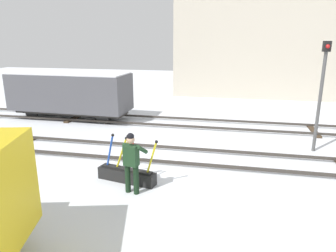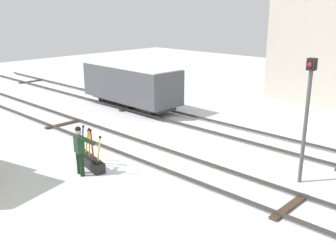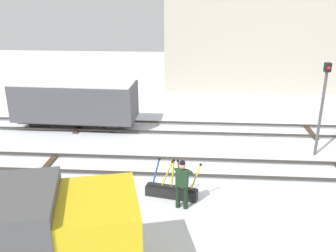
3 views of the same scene
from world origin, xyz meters
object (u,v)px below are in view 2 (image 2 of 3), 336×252
freight_car_mid_siding (131,84)px  signal_post (307,109)px  rail_worker (80,148)px  switch_lever_frame (90,160)px

freight_car_mid_siding → signal_post: bearing=-11.5°
rail_worker → freight_car_mid_siding: size_ratio=0.28×
switch_lever_frame → rail_worker: size_ratio=1.13×
switch_lever_frame → freight_car_mid_siding: 8.55m
rail_worker → signal_post: bearing=50.8°
switch_lever_frame → signal_post: signal_post is taller
freight_car_mid_siding → switch_lever_frame: bearing=-49.3°
switch_lever_frame → rail_worker: 1.01m
switch_lever_frame → signal_post: size_ratio=0.48×
rail_worker → signal_post: size_ratio=0.43×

